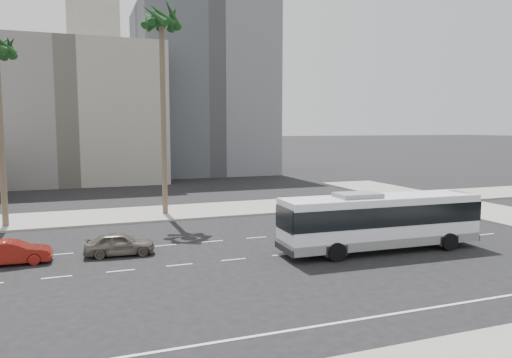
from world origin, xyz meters
name	(u,v)px	position (x,y,z in m)	size (l,w,h in m)	color
ground	(284,255)	(0.00, 0.00, 0.00)	(700.00, 700.00, 0.00)	black
sidewalk_north	(213,210)	(0.00, 15.50, 0.07)	(120.00, 7.00, 0.15)	gray
midrise_beige_west	(69,114)	(-12.00, 45.00, 9.00)	(24.00, 18.00, 18.00)	slate
midrise_gray_center	(201,92)	(8.00, 52.00, 13.00)	(20.00, 20.00, 26.00)	#4E5156
civic_tower	(94,68)	(-2.00, 250.00, 38.83)	(42.00, 42.00, 129.00)	beige
highrise_right	(189,75)	(45.00, 230.00, 35.00)	(26.00, 26.00, 70.00)	#51565C
highrise_far	(219,90)	(70.00, 260.00, 30.00)	(22.00, 22.00, 60.00)	#51565C
city_bus	(380,220)	(5.77, -1.02, 1.84)	(12.27, 3.11, 3.50)	white
car_a	(119,244)	(-8.80, 3.19, 0.66)	(3.90, 1.57, 1.33)	#645E54
car_b	(12,252)	(-14.30, 3.24, 0.64)	(3.91, 1.36, 1.29)	maroon
palm_near	(161,25)	(-4.25, 14.83, 15.41)	(5.05, 5.05, 17.01)	brown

